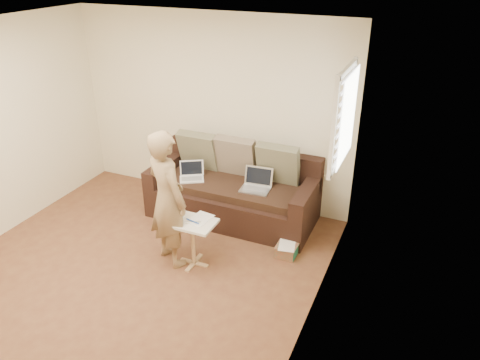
{
  "coord_description": "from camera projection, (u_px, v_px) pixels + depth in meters",
  "views": [
    {
      "loc": [
        2.78,
        -3.18,
        3.28
      ],
      "look_at": [
        0.8,
        1.4,
        0.78
      ],
      "focal_mm": 34.66,
      "sensor_mm": 36.0,
      "label": 1
    }
  ],
  "objects": [
    {
      "name": "person",
      "position": [
        167.0,
        199.0,
        5.1
      ],
      "size": [
        0.71,
        0.62,
        1.62
      ],
      "primitive_type": "imported",
      "rotation": [
        0.0,
        0.0,
        2.68
      ],
      "color": "olive",
      "rests_on": "ground"
    },
    {
      "name": "side_table",
      "position": [
        193.0,
        243.0,
        5.25
      ],
      "size": [
        0.52,
        0.36,
        0.57
      ],
      "primitive_type": null,
      "color": "silver",
      "rests_on": "ground"
    },
    {
      "name": "floor",
      "position": [
        122.0,
        283.0,
        5.06
      ],
      "size": [
        4.5,
        4.5,
        0.0
      ],
      "primitive_type": "plane",
      "color": "brown",
      "rests_on": "ground"
    },
    {
      "name": "drinking_glass",
      "position": [
        181.0,
        212.0,
        5.2
      ],
      "size": [
        0.07,
        0.07,
        0.12
      ],
      "primitive_type": null,
      "color": "silver",
      "rests_on": "side_table"
    },
    {
      "name": "window_blinds",
      "position": [
        345.0,
        117.0,
        4.84
      ],
      "size": [
        0.12,
        0.88,
        1.08
      ],
      "primitive_type": null,
      "color": "white",
      "rests_on": "wall_right"
    },
    {
      "name": "ceiling",
      "position": [
        87.0,
        38.0,
        3.9
      ],
      "size": [
        4.5,
        4.5,
        0.0
      ],
      "primitive_type": "plane",
      "rotation": [
        3.14,
        0.0,
        0.0
      ],
      "color": "white",
      "rests_on": "wall_back"
    },
    {
      "name": "pillow_right",
      "position": [
        278.0,
        164.0,
        5.97
      ],
      "size": [
        0.55,
        0.28,
        0.57
      ],
      "primitive_type": null,
      "rotation": [
        0.26,
        0.0,
        0.0
      ],
      "color": "#5D5D45",
      "rests_on": "sofa"
    },
    {
      "name": "pillow_mid",
      "position": [
        236.0,
        156.0,
        6.19
      ],
      "size": [
        0.55,
        0.27,
        0.57
      ],
      "primitive_type": null,
      "rotation": [
        0.24,
        0.0,
        0.0
      ],
      "color": "#726451",
      "rests_on": "sofa"
    },
    {
      "name": "wall_right",
      "position": [
        307.0,
        220.0,
        3.77
      ],
      "size": [
        0.0,
        4.5,
        4.5
      ],
      "primitive_type": "plane",
      "rotation": [
        1.57,
        0.0,
        -1.57
      ],
      "color": "beige",
      "rests_on": "ground"
    },
    {
      "name": "wall_back",
      "position": [
        211.0,
        110.0,
        6.33
      ],
      "size": [
        4.0,
        0.0,
        4.0
      ],
      "primitive_type": "plane",
      "rotation": [
        1.57,
        0.0,
        0.0
      ],
      "color": "beige",
      "rests_on": "ground"
    },
    {
      "name": "striped_box",
      "position": [
        287.0,
        250.0,
        5.49
      ],
      "size": [
        0.24,
        0.24,
        0.15
      ],
      "primitive_type": null,
      "color": "red",
      "rests_on": "ground"
    },
    {
      "name": "laptop_white",
      "position": [
        192.0,
        180.0,
        6.17
      ],
      "size": [
        0.39,
        0.36,
        0.23
      ],
      "primitive_type": null,
      "rotation": [
        0.0,
        0.0,
        0.53
      ],
      "color": "white",
      "rests_on": "sofa"
    },
    {
      "name": "laptop_silver",
      "position": [
        255.0,
        190.0,
        5.9
      ],
      "size": [
        0.39,
        0.3,
        0.25
      ],
      "primitive_type": null,
      "rotation": [
        0.0,
        0.0,
        0.08
      ],
      "color": "#B7BABC",
      "rests_on": "sofa"
    },
    {
      "name": "paper_on_table",
      "position": [
        200.0,
        219.0,
        5.17
      ],
      "size": [
        0.25,
        0.33,
        0.0
      ],
      "primitive_type": null,
      "rotation": [
        0.0,
        0.0,
        -0.14
      ],
      "color": "white",
      "rests_on": "side_table"
    },
    {
      "name": "scissors",
      "position": [
        193.0,
        221.0,
        5.11
      ],
      "size": [
        0.19,
        0.11,
        0.02
      ],
      "primitive_type": null,
      "rotation": [
        0.0,
        0.0,
        -0.07
      ],
      "color": "silver",
      "rests_on": "side_table"
    },
    {
      "name": "pillow_left",
      "position": [
        199.0,
        151.0,
        6.36
      ],
      "size": [
        0.55,
        0.29,
        0.57
      ],
      "primitive_type": null,
      "rotation": [
        0.28,
        0.0,
        0.0
      ],
      "color": "#5D5D45",
      "rests_on": "sofa"
    },
    {
      "name": "sofa",
      "position": [
        232.0,
        189.0,
        6.14
      ],
      "size": [
        2.2,
        0.95,
        0.85
      ],
      "primitive_type": null,
      "color": "black",
      "rests_on": "ground"
    }
  ]
}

